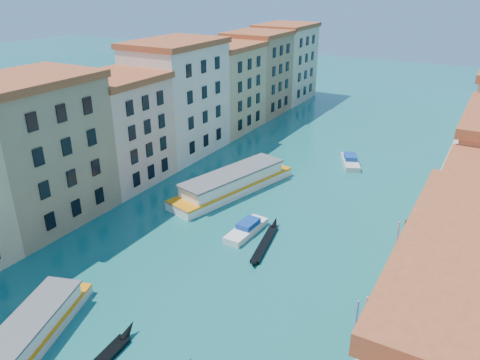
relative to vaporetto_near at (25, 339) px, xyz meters
The scene contains 7 objects.
left_bank_palazzos 48.45m from the vaporetto_near, 113.71° to the left, with size 12.80×128.40×21.00m.
quay 52.60m from the vaporetto_near, 56.76° to the left, with size 4.00×140.00×1.00m, color gray.
vaporetto_near is the anchor object (origin of this frame).
vaporetto_far 38.88m from the vaporetto_near, 91.11° to the left, with size 10.86×23.48×3.41m.
gondola_far 29.21m from the vaporetto_near, 68.17° to the left, with size 3.15×11.96×1.70m.
motorboat_mid 29.42m from the vaporetto_near, 75.41° to the left, with size 2.76×7.75×1.58m.
motorboat_far 60.67m from the vaporetto_near, 78.73° to the left, with size 5.62×8.33×1.66m.
Camera 1 is at (26.50, 1.83, 31.38)m, focal length 35.00 mm.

